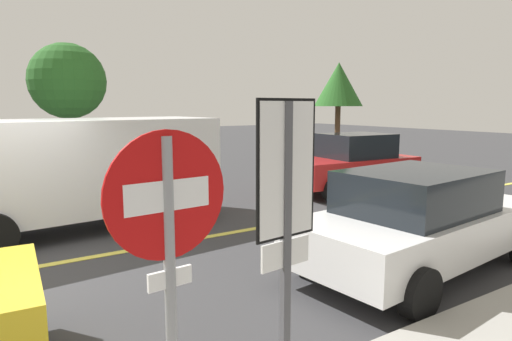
# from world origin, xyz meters

# --- Properties ---
(ground_plane) EXTENTS (80.00, 80.00, 0.00)m
(ground_plane) POSITION_xyz_m (0.00, 0.00, 0.00)
(ground_plane) COLOR #38383A
(lane_marking_centre) EXTENTS (28.00, 0.16, 0.01)m
(lane_marking_centre) POSITION_xyz_m (3.00, 0.00, 0.01)
(lane_marking_centre) COLOR #E0D14C
(stop_sign) EXTENTS (0.76, 0.09, 2.34)m
(stop_sign) POSITION_xyz_m (0.39, -4.95, 1.60)
(stop_sign) COLOR gray
(stop_sign) RESTS_ON ground_plane
(speed_limit_sign) EXTENTS (0.54, 0.08, 2.52)m
(speed_limit_sign) POSITION_xyz_m (1.31, -4.85, 1.76)
(speed_limit_sign) COLOR #4C4C51
(speed_limit_sign) RESTS_ON ground_plane
(white_van) EXTENTS (5.35, 2.61, 2.20)m
(white_van) POSITION_xyz_m (1.31, 1.93, 1.27)
(white_van) COLOR white
(white_van) RESTS_ON ground_plane
(car_red_mid_road) EXTENTS (3.94, 2.10, 1.67)m
(car_red_mid_road) POSITION_xyz_m (8.56, 1.80, 0.83)
(car_red_mid_road) COLOR red
(car_red_mid_road) RESTS_ON ground_plane
(car_white_approaching) EXTENTS (4.50, 2.34, 1.54)m
(car_white_approaching) POSITION_xyz_m (4.99, -3.24, 0.78)
(car_white_approaching) COLOR white
(car_white_approaching) RESTS_ON ground_plane
(tree_left_verge) EXTENTS (2.08, 2.08, 4.28)m
(tree_left_verge) POSITION_xyz_m (12.81, 7.00, 3.33)
(tree_left_verge) COLOR #513823
(tree_left_verge) RESTS_ON ground_plane
(tree_centre_verge) EXTENTS (2.19, 2.19, 4.27)m
(tree_centre_verge) POSITION_xyz_m (1.92, 6.75, 3.13)
(tree_centre_verge) COLOR #513823
(tree_centre_verge) RESTS_ON ground_plane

